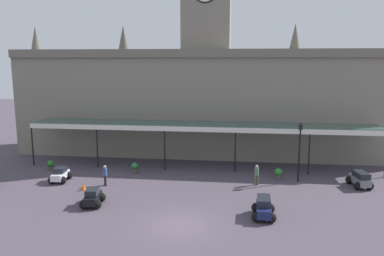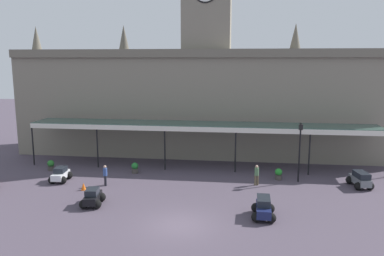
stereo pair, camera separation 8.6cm
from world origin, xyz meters
name	(u,v)px [view 1 (the left image)]	position (x,y,z in m)	size (l,w,h in m)	color
ground_plane	(180,225)	(0.00, 0.00, 0.00)	(140.00, 140.00, 0.00)	#4C424F
station_building	(206,95)	(0.00, 18.73, 6.31)	(39.56, 7.10, 20.92)	gray
entrance_canopy	(201,125)	(0.00, 12.96, 3.98)	(32.10, 3.26, 4.13)	#38564C
car_navy_estate	(264,209)	(5.14, 1.86, 0.56)	(1.58, 2.27, 1.27)	#19214C
car_black_sedan	(93,198)	(-6.48, 2.49, 0.50)	(1.69, 2.15, 1.19)	black
car_grey_estate	(360,180)	(13.07, 8.82, 0.56)	(1.77, 2.36, 1.27)	slate
car_white_sedan	(60,175)	(-11.13, 7.23, 0.50)	(1.62, 2.11, 1.19)	silver
pedestrian_beside_cars	(105,175)	(-7.07, 6.65, 0.91)	(0.34, 0.37, 1.67)	black
pedestrian_crossing_forecourt	(257,174)	(4.95, 8.24, 0.91)	(0.36, 0.34, 1.67)	brown
victorian_lamppost	(300,145)	(8.42, 9.59, 3.07)	(0.30, 0.30, 4.95)	black
traffic_cone	(83,187)	(-8.37, 5.38, 0.29)	(0.40, 0.40, 0.58)	orange
planter_forecourt_centre	(278,174)	(6.85, 9.95, 0.49)	(0.60, 0.60, 0.96)	#47423D
planter_near_kerb	(51,165)	(-13.46, 10.10, 0.49)	(0.60, 0.60, 0.96)	#47423D
planter_by_canopy	(135,168)	(-5.64, 10.26, 0.49)	(0.60, 0.60, 0.96)	#47423D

